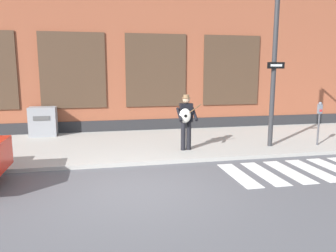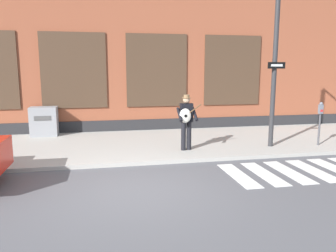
# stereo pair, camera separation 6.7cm
# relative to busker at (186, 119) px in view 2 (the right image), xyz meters

# --- Properties ---
(ground_plane) EXTENTS (160.00, 160.00, 0.00)m
(ground_plane) POSITION_rel_busker_xyz_m (-1.92, -2.87, -1.09)
(ground_plane) COLOR #56565B
(sidewalk) EXTENTS (28.00, 4.77, 0.11)m
(sidewalk) POSITION_rel_busker_xyz_m (-1.92, 1.33, -1.04)
(sidewalk) COLOR #ADAAA3
(sidewalk) RESTS_ON ground
(building_backdrop) EXTENTS (28.00, 4.06, 6.74)m
(building_backdrop) POSITION_rel_busker_xyz_m (-1.92, 5.70, 2.27)
(building_backdrop) COLOR brown
(building_backdrop) RESTS_ON ground
(crosswalk) EXTENTS (5.20, 1.90, 0.01)m
(crosswalk) POSITION_rel_busker_xyz_m (3.12, -2.36, -1.08)
(crosswalk) COLOR silver
(crosswalk) RESTS_ON ground
(busker) EXTENTS (0.70, 0.52, 1.72)m
(busker) POSITION_rel_busker_xyz_m (0.00, 0.00, 0.00)
(busker) COLOR black
(busker) RESTS_ON sidewalk
(traffic_light) EXTENTS (0.60, 2.50, 5.17)m
(traffic_light) POSITION_rel_busker_xyz_m (2.90, -0.94, 2.57)
(traffic_light) COLOR #2D2D30
(traffic_light) RESTS_ON sidewalk
(parking_meter) EXTENTS (0.13, 0.11, 1.44)m
(parking_meter) POSITION_rel_busker_xyz_m (4.46, -0.21, -0.04)
(parking_meter) COLOR #47474C
(parking_meter) RESTS_ON sidewalk
(utility_box) EXTENTS (0.98, 0.63, 1.09)m
(utility_box) POSITION_rel_busker_xyz_m (-4.69, 3.26, -0.43)
(utility_box) COLOR gray
(utility_box) RESTS_ON sidewalk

